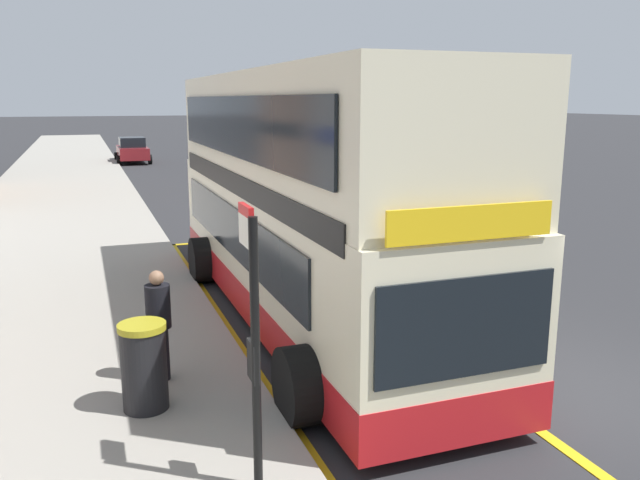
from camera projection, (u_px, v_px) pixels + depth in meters
The scene contains 9 objects.
ground_plane at pixel (192, 168), 38.23m from camera, with size 260.00×260.00×0.00m, color #28282B.
pavement_near at pixel (65, 171), 35.85m from camera, with size 6.00×76.00×0.14m, color gray.
double_decker_bus at pixel (303, 207), 11.58m from camera, with size 3.15×10.72×4.40m.
bus_bay_markings at pixel (299, 316), 12.01m from camera, with size 2.95×13.97×0.01m.
bus_stop_sign at pixel (253, 329), 6.21m from camera, with size 0.09×0.51×2.82m.
parked_car_maroon_kerbside at pixel (132, 150), 40.92m from camera, with size 2.09×4.20×1.62m.
parked_car_maroon_distant at pixel (247, 155), 37.18m from camera, with size 2.09×4.20×1.62m.
pedestrian_waiting_near_sign at pixel (159, 321), 8.81m from camera, with size 0.34×0.34×1.56m.
litter_bin at pixel (144, 366), 8.02m from camera, with size 0.59×0.59×1.12m.
Camera 1 is at (-6.12, -6.53, 3.94)m, focal length 36.29 mm.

